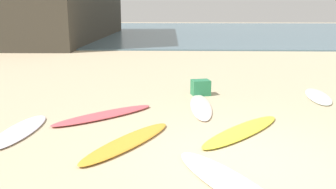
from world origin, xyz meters
name	(u,v)px	position (x,y,z in m)	size (l,w,h in m)	color
ground_plane	(249,163)	(0.00, 0.00, 0.00)	(120.00, 120.00, 0.00)	#C6B28E
ocean_water	(191,30)	(0.00, 35.09, 0.04)	(120.00, 40.00, 0.08)	slate
surfboard_0	(104,115)	(-2.71, 2.31, 0.04)	(0.51, 2.44, 0.08)	#D9545D
surfboard_1	(242,131)	(0.12, 1.38, 0.03)	(0.52, 2.51, 0.07)	yellow
surfboard_2	(20,131)	(-4.10, 1.24, 0.03)	(0.58, 2.01, 0.07)	white
surfboard_3	(228,182)	(-0.41, -0.70, 0.03)	(0.58, 2.30, 0.06)	white
surfboard_4	(128,142)	(-1.96, 0.72, 0.04)	(0.50, 2.39, 0.08)	gold
surfboard_5	(318,96)	(2.59, 4.28, 0.03)	(0.57, 1.94, 0.06)	white
surfboard_6	(201,106)	(-0.58, 3.14, 0.03)	(0.49, 2.36, 0.06)	silver
beach_cooler	(201,88)	(-0.52, 4.44, 0.21)	(0.48, 0.38, 0.41)	#287F51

